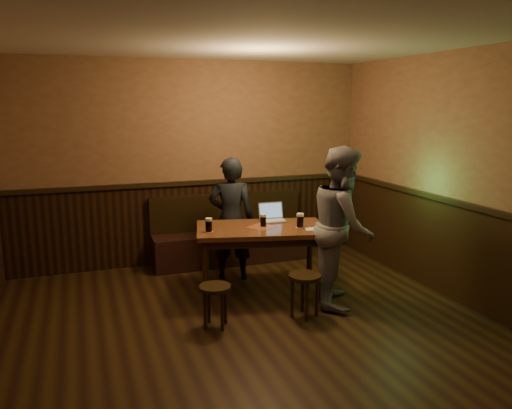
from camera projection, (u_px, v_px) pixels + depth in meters
The scene contains 12 objects.
room at pixel (261, 220), 4.41m from camera, with size 5.04×6.04×2.84m.
bench at pixel (230, 240), 7.08m from camera, with size 2.20×0.50×0.95m.
pub_table at pixel (261, 236), 5.84m from camera, with size 1.65×1.18×0.80m.
stool_left at pixel (215, 294), 4.97m from camera, with size 0.41×0.41×0.43m.
stool_right at pixel (305, 283), 5.21m from camera, with size 0.42×0.42×0.46m.
pint_left at pixel (209, 225), 5.58m from camera, with size 0.10×0.10×0.16m.
pint_mid at pixel (263, 220), 5.82m from camera, with size 0.10×0.10×0.15m.
pint_right at pixel (300, 220), 5.78m from camera, with size 0.11×0.11×0.17m.
laptop at pixel (272, 216), 6.12m from camera, with size 0.33×0.27×0.22m.
menu at pixel (315, 229), 5.72m from camera, with size 0.22×0.15×0.00m, color silver.
person_suit at pixel (231, 219), 6.30m from camera, with size 0.57×0.38×1.57m, color black.
person_grey at pixel (343, 226), 5.51m from camera, with size 0.86×0.67×1.77m, color gray.
Camera 1 is at (-1.50, -3.81, 2.21)m, focal length 35.00 mm.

